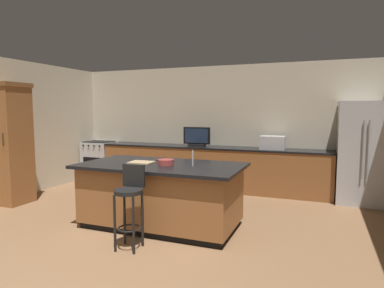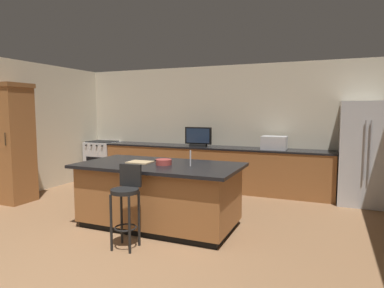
# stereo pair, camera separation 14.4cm
# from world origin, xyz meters

# --- Properties ---
(wall_back) EXTENTS (7.17, 0.12, 2.65)m
(wall_back) POSITION_xyz_m (0.00, 4.85, 1.32)
(wall_back) COLOR beige
(wall_back) RESTS_ON ground_plane
(wall_left) EXTENTS (0.12, 5.25, 2.65)m
(wall_left) POSITION_xyz_m (-3.38, 2.43, 1.32)
(wall_left) COLOR beige
(wall_left) RESTS_ON ground_plane
(counter_back) EXTENTS (4.97, 0.62, 0.91)m
(counter_back) POSITION_xyz_m (-0.07, 4.47, 0.46)
(counter_back) COLOR brown
(counter_back) RESTS_ON ground_plane
(kitchen_island) EXTENTS (2.34, 1.24, 0.92)m
(kitchen_island) POSITION_xyz_m (0.01, 1.99, 0.47)
(kitchen_island) COLOR black
(kitchen_island) RESTS_ON ground_plane
(refrigerator) EXTENTS (0.86, 0.77, 1.85)m
(refrigerator) POSITION_xyz_m (2.85, 4.41, 0.92)
(refrigerator) COLOR #B7BABF
(refrigerator) RESTS_ON ground_plane
(range_oven) EXTENTS (0.71, 0.63, 0.93)m
(range_oven) POSITION_xyz_m (-2.92, 4.47, 0.46)
(range_oven) COLOR #B7BABF
(range_oven) RESTS_ON ground_plane
(cabinet_tower) EXTENTS (0.55, 0.60, 2.17)m
(cabinet_tower) POSITION_xyz_m (-3.04, 2.10, 1.13)
(cabinet_tower) COLOR brown
(cabinet_tower) RESTS_ON ground_plane
(microwave) EXTENTS (0.48, 0.36, 0.26)m
(microwave) POSITION_xyz_m (1.24, 4.47, 1.04)
(microwave) COLOR #B7BABF
(microwave) RESTS_ON counter_back
(tv_monitor) EXTENTS (0.60, 0.16, 0.41)m
(tv_monitor) POSITION_xyz_m (-0.36, 4.42, 1.10)
(tv_monitor) COLOR black
(tv_monitor) RESTS_ON counter_back
(sink_faucet_back) EXTENTS (0.02, 0.02, 0.24)m
(sink_faucet_back) POSITION_xyz_m (-0.17, 4.57, 1.03)
(sink_faucet_back) COLOR #B2B2B7
(sink_faucet_back) RESTS_ON counter_back
(sink_faucet_island) EXTENTS (0.02, 0.02, 0.22)m
(sink_faucet_island) POSITION_xyz_m (0.50, 1.99, 1.03)
(sink_faucet_island) COLOR #B2B2B7
(sink_faucet_island) RESTS_ON kitchen_island
(bar_stool_center) EXTENTS (0.34, 0.35, 1.02)m
(bar_stool_center) POSITION_xyz_m (0.00, 1.14, 0.62)
(bar_stool_center) COLOR black
(bar_stool_center) RESTS_ON ground_plane
(fruit_bowl) EXTENTS (0.23, 0.23, 0.08)m
(fruit_bowl) POSITION_xyz_m (0.10, 1.94, 0.95)
(fruit_bowl) COLOR #993833
(fruit_bowl) RESTS_ON kitchen_island
(cell_phone) EXTENTS (0.13, 0.17, 0.01)m
(cell_phone) POSITION_xyz_m (-0.23, 2.24, 0.92)
(cell_phone) COLOR black
(cell_phone) RESTS_ON kitchen_island
(cutting_board) EXTENTS (0.35, 0.28, 0.02)m
(cutting_board) POSITION_xyz_m (-0.30, 1.97, 0.92)
(cutting_board) COLOR tan
(cutting_board) RESTS_ON kitchen_island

